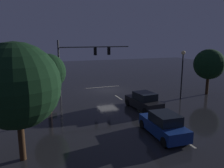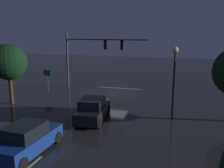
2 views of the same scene
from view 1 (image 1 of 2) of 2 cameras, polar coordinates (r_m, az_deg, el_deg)
name	(u,v)px [view 1 (image 1 of 2)]	position (r m, az deg, el deg)	size (l,w,h in m)	color
ground_plane	(107,90)	(29.86, -1.18, -1.58)	(80.00, 80.00, 0.00)	#232326
traffic_signal_assembly	(83,56)	(29.16, -7.29, 6.98)	(9.51, 0.47, 6.57)	#383A3D
lane_dash_far	(119,97)	(26.22, 1.68, -3.45)	(2.20, 0.16, 0.01)	beige
lane_dash_mid	(143,113)	(21.02, 7.85, -7.42)	(2.20, 0.16, 0.01)	beige
lane_dash_near	(185,141)	(16.37, 18.02, -13.61)	(2.20, 0.16, 0.01)	beige
stop_bar	(103,87)	(31.74, -2.39, -0.78)	(5.00, 0.16, 0.01)	beige
car_approaching	(144,101)	(22.03, 8.09, -4.37)	(2.25, 4.49, 1.70)	black
car_distant	(164,125)	(16.49, 13.01, -10.13)	(2.06, 4.43, 1.70)	navy
street_lamp_left_kerb	(182,66)	(26.08, 17.49, 4.40)	(0.44, 0.44, 5.47)	black
route_sign	(52,83)	(26.33, -15.11, 0.17)	(0.90, 0.09, 2.46)	#383A3D
tree_right_near	(17,86)	(13.02, -23.04, -0.46)	(4.71, 4.71, 6.67)	#382314
tree_left_far	(209,64)	(29.56, 23.44, 4.61)	(3.65, 3.65, 5.54)	#382314
tree_right_far	(48,72)	(20.83, -16.05, 2.93)	(3.26, 3.26, 5.49)	#382314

